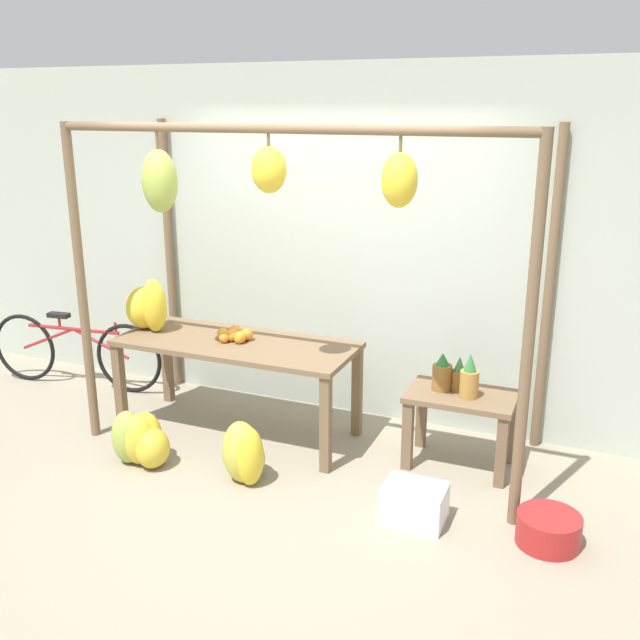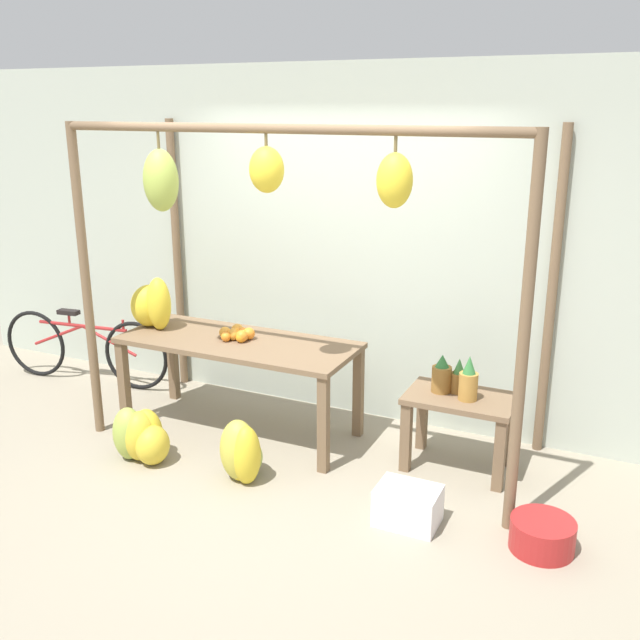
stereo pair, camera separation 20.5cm
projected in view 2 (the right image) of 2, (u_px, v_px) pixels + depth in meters
ground_plane at (264, 485)px, 4.85m from camera, size 20.00×20.00×0.00m
shop_wall_back at (348, 246)px, 5.69m from camera, size 8.00×0.08×2.80m
stall_awning at (279, 226)px, 4.78m from camera, size 3.28×1.29×2.37m
display_table_main at (238, 352)px, 5.48m from camera, size 1.84×0.74×0.76m
display_table_side at (460, 413)px, 4.97m from camera, size 0.75×0.48×0.55m
banana_pile_on_table at (153, 305)px, 5.71m from camera, size 0.47×0.40×0.43m
orange_pile at (237, 334)px, 5.45m from camera, size 0.27×0.24×0.10m
pineapple_cluster at (456, 378)px, 4.92m from camera, size 0.34×0.22×0.32m
banana_pile_ground_left at (142, 437)px, 5.15m from camera, size 0.49×0.35×0.40m
banana_pile_ground_right at (241, 453)px, 4.87m from camera, size 0.36×0.40×0.44m
fruit_crate_white at (408, 506)px, 4.38m from camera, size 0.38×0.28×0.24m
blue_bucket at (542, 535)px, 4.13m from camera, size 0.37×0.37×0.19m
parked_bicycle at (84, 348)px, 6.56m from camera, size 1.72×0.24×0.69m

